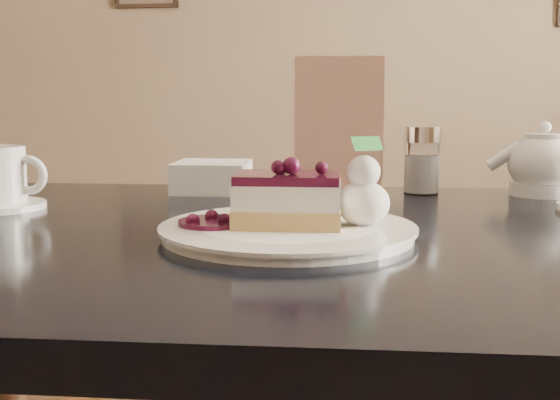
# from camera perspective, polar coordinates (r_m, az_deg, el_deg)

# --- Properties ---
(main_table) EXTENTS (1.12, 0.76, 0.69)m
(main_table) POSITION_cam_1_polar(r_m,az_deg,el_deg) (0.80, 0.89, -7.45)
(main_table) COLOR black
(main_table) RESTS_ON ground
(dessert_plate) EXTENTS (0.26, 0.26, 0.01)m
(dessert_plate) POSITION_cam_1_polar(r_m,az_deg,el_deg) (0.74, 0.64, -2.58)
(dessert_plate) COLOR white
(dessert_plate) RESTS_ON main_table
(cheesecake_slice) EXTENTS (0.11, 0.08, 0.06)m
(cheesecake_slice) POSITION_cam_1_polar(r_m,az_deg,el_deg) (0.73, 0.64, -0.02)
(cheesecake_slice) COLOR #EBB95F
(cheesecake_slice) RESTS_ON dessert_plate
(whipped_cream) EXTENTS (0.06, 0.06, 0.05)m
(whipped_cream) POSITION_cam_1_polar(r_m,az_deg,el_deg) (0.74, 6.77, -0.23)
(whipped_cream) COLOR white
(whipped_cream) RESTS_ON dessert_plate
(berry_sauce) EXTENTS (0.07, 0.07, 0.01)m
(berry_sauce) POSITION_cam_1_polar(r_m,az_deg,el_deg) (0.74, -5.45, -1.84)
(berry_sauce) COLOR #450D2A
(berry_sauce) RESTS_ON dessert_plate
(tea_set) EXTENTS (0.20, 0.24, 0.10)m
(tea_set) POSITION_cam_1_polar(r_m,az_deg,el_deg) (1.08, 21.34, 2.23)
(tea_set) COLOR white
(tea_set) RESTS_ON main_table
(menu_card) EXTENTS (0.13, 0.03, 0.20)m
(menu_card) POSITION_cam_1_polar(r_m,az_deg,el_deg) (1.04, 4.80, 5.96)
(menu_card) COLOR #F5E4CA
(menu_card) RESTS_ON main_table
(sugar_shaker) EXTENTS (0.06, 0.06, 0.10)m
(sugar_shaker) POSITION_cam_1_polar(r_m,az_deg,el_deg) (1.07, 11.46, 3.24)
(sugar_shaker) COLOR white
(sugar_shaker) RESTS_ON main_table
(napkin_stack) EXTENTS (0.11, 0.11, 0.05)m
(napkin_stack) POSITION_cam_1_polar(r_m,az_deg,el_deg) (1.08, -5.54, 1.90)
(napkin_stack) COLOR white
(napkin_stack) RESTS_ON main_table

